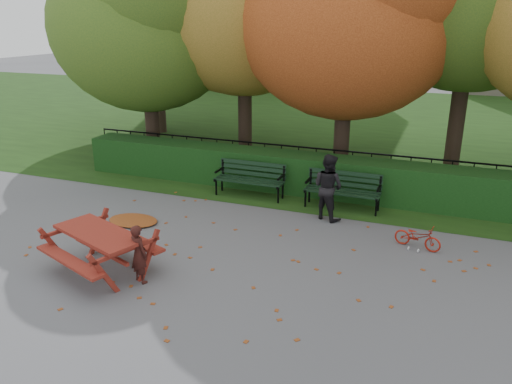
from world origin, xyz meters
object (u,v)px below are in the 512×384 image
(child, at_px, (139,254))
(adult, at_px, (328,187))
(picnic_table, at_px, (100,241))
(bicycle, at_px, (418,237))
(tree_a, at_px, (149,12))
(bench_left, at_px, (250,176))
(bench_right, at_px, (343,187))

(child, distance_m, adult, 4.68)
(picnic_table, xyz_separation_m, adult, (3.21, 3.97, 0.15))
(picnic_table, height_order, bicycle, picnic_table)
(adult, bearing_deg, tree_a, 0.98)
(bench_left, height_order, picnic_table, bench_left)
(tree_a, bearing_deg, child, -60.88)
(adult, xyz_separation_m, bicycle, (2.06, -0.90, -0.52))
(picnic_table, relative_size, child, 2.09)
(child, height_order, bicycle, child)
(adult, height_order, bicycle, adult)
(tree_a, distance_m, adult, 7.64)
(bench_right, xyz_separation_m, bicycle, (1.87, -1.70, -0.27))
(bicycle, bearing_deg, child, 140.13)
(picnic_table, height_order, child, child)
(tree_a, height_order, child, tree_a)
(bicycle, bearing_deg, bench_right, 62.49)
(bench_left, relative_size, child, 1.69)
(bench_right, height_order, adult, adult)
(adult, bearing_deg, bicycle, -178.78)
(adult, bearing_deg, bench_left, 4.74)
(bench_left, height_order, bench_right, same)
(bench_left, bearing_deg, bench_right, 0.00)
(tree_a, xyz_separation_m, bench_left, (3.89, -1.88, -4.00))
(child, bearing_deg, bicycle, -122.65)
(bench_right, xyz_separation_m, child, (-2.55, -4.84, 0.01))
(bicycle, bearing_deg, adult, 81.23)
(tree_a, relative_size, bicycle, 8.01)
(bench_right, distance_m, adult, 0.86)
(tree_a, xyz_separation_m, adult, (6.10, -2.68, -3.76))
(bench_left, bearing_deg, bicycle, -21.66)
(picnic_table, bearing_deg, bench_left, 98.11)
(bench_right, xyz_separation_m, adult, (-0.19, -0.80, 0.24))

